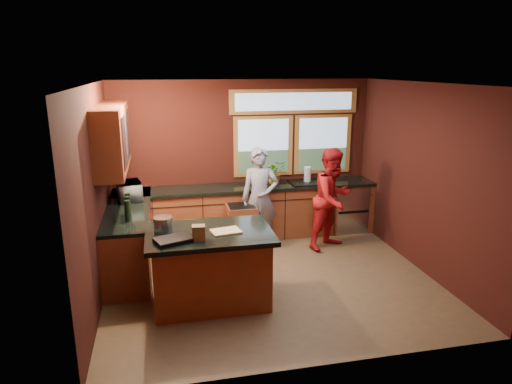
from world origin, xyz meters
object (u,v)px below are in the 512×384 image
object	(u,v)px
person_red	(333,199)
stock_pot	(163,224)
cutting_board	(226,231)
island	(210,267)
person_grey	(260,198)

from	to	relation	value
person_red	stock_pot	xyz separation A→B (m)	(-2.72, -1.26, 0.20)
cutting_board	stock_pot	xyz separation A→B (m)	(-0.75, 0.20, 0.08)
island	person_red	bearing A→B (deg)	33.05
island	stock_pot	xyz separation A→B (m)	(-0.55, 0.15, 0.56)
person_grey	stock_pot	distance (m)	2.22
island	person_grey	size ratio (longest dim) A/B	0.94
island	person_grey	distance (m)	2.02
cutting_board	person_red	bearing A→B (deg)	36.59
person_red	cutting_board	distance (m)	2.45
island	person_grey	world-z (taller)	person_grey
person_grey	person_red	bearing A→B (deg)	-5.55
person_red	island	bearing A→B (deg)	-176.46
island	cutting_board	xyz separation A→B (m)	(0.20, -0.05, 0.48)
island	person_red	xyz separation A→B (m)	(2.17, 1.41, 0.36)
person_red	person_grey	bearing A→B (deg)	135.85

